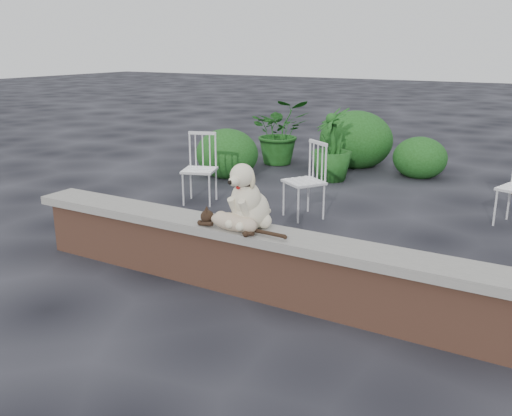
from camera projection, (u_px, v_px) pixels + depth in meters
The scene contains 10 objects.
ground at pixel (328, 311), 4.47m from camera, with size 60.00×60.00×0.00m, color black.
brick_wall at pixel (329, 283), 4.40m from camera, with size 6.00×0.30×0.50m, color brown.
capstone at pixel (331, 248), 4.31m from camera, with size 6.20×0.40×0.08m, color slate.
dog at pixel (251, 194), 4.61m from camera, with size 0.38×0.50×0.58m, color beige, non-canonical shape.
cat at pixel (234, 221), 4.58m from camera, with size 0.99×0.24×0.17m, color tan, non-canonical shape.
chair_a at pixel (199, 169), 7.39m from camera, with size 0.56×0.56×0.94m, color white, non-canonical shape.
chair_b at pixel (304, 180), 6.76m from camera, with size 0.56×0.56×0.94m, color white, non-canonical shape.
potted_plant_a at pixel (280, 132), 9.82m from camera, with size 1.04×0.90×1.16m, color #184313.
potted_plant_b at pixel (332, 144), 8.62m from camera, with size 0.64×0.64×1.14m, color #184313.
shrubbery at pixel (331, 147), 9.34m from camera, with size 3.66×2.88×1.02m.
Camera 1 is at (1.53, -3.79, 2.07)m, focal length 38.80 mm.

